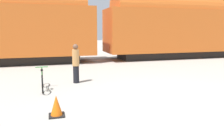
{
  "coord_description": "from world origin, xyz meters",
  "views": [
    {
      "loc": [
        -3.46,
        -5.65,
        2.2
      ],
      "look_at": [
        -1.48,
        1.31,
        1.1
      ],
      "focal_mm": 35.0,
      "sensor_mm": 36.0,
      "label": 1
    }
  ],
  "objects_px": {
    "person_in_tan": "(76,63)",
    "traffic_cone": "(56,106)",
    "bicycle_green": "(42,80)",
    "freight_train": "(100,23)"
  },
  "relations": [
    {
      "from": "person_in_tan",
      "to": "traffic_cone",
      "type": "xyz_separation_m",
      "value": [
        -0.91,
        -3.45,
        -0.58
      ]
    },
    {
      "from": "bicycle_green",
      "to": "freight_train",
      "type": "bearing_deg",
      "value": 61.57
    },
    {
      "from": "person_in_tan",
      "to": "freight_train",
      "type": "bearing_deg",
      "value": -7.3
    },
    {
      "from": "bicycle_green",
      "to": "traffic_cone",
      "type": "height_order",
      "value": "bicycle_green"
    },
    {
      "from": "freight_train",
      "to": "person_in_tan",
      "type": "xyz_separation_m",
      "value": [
        -2.47,
        -6.31,
        -1.83
      ]
    },
    {
      "from": "bicycle_green",
      "to": "traffic_cone",
      "type": "distance_m",
      "value": 2.78
    },
    {
      "from": "person_in_tan",
      "to": "traffic_cone",
      "type": "bearing_deg",
      "value": 179.31
    },
    {
      "from": "freight_train",
      "to": "bicycle_green",
      "type": "height_order",
      "value": "freight_train"
    },
    {
      "from": "freight_train",
      "to": "person_in_tan",
      "type": "bearing_deg",
      "value": -111.35
    },
    {
      "from": "freight_train",
      "to": "bicycle_green",
      "type": "relative_size",
      "value": 33.44
    }
  ]
}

